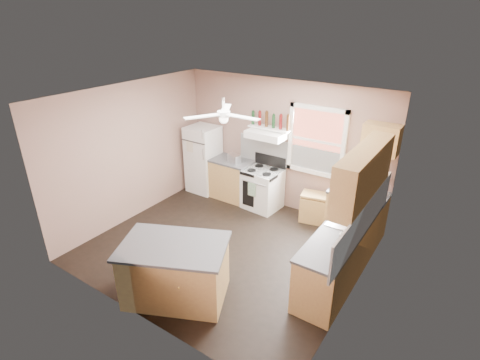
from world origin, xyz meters
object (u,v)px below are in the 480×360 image
Objects in this scene: stove at (262,189)px; island at (176,272)px; cart at (314,209)px; toaster at (234,158)px; refrigerator at (204,159)px.

island is (0.36, -3.07, 0.00)m from stove.
island reaches higher than cart.
stove is at bearing 171.80° from cart.
stove is (0.69, 0.05, -0.56)m from toaster.
island is (1.05, -3.02, -0.56)m from toaster.
refrigerator is at bearing 169.86° from cart.
cart is (1.16, 0.08, -0.16)m from stove.
island is at bearing -116.43° from cart.
refrigerator is 2.89× the size of cart.
refrigerator is 1.09× the size of island.
island is (1.93, -3.05, -0.34)m from refrigerator.
cart is at bearing 18.63° from toaster.
toaster is 3.24m from island.
cart is (1.85, 0.13, -0.72)m from toaster.
toaster is at bearing 84.27° from island.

